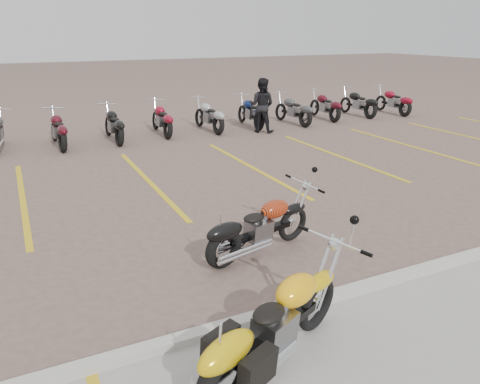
% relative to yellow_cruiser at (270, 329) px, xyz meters
% --- Properties ---
extents(ground, '(100.00, 100.00, 0.00)m').
position_rel_yellow_cruiser_xyz_m(ground, '(0.60, 2.75, -0.47)').
color(ground, '#745E53').
rests_on(ground, ground).
extents(curb, '(60.00, 0.18, 0.12)m').
position_rel_yellow_cruiser_xyz_m(curb, '(0.60, 0.75, -0.41)').
color(curb, '#ADAAA3').
rests_on(curb, ground).
extents(parking_stripes, '(38.00, 5.50, 0.01)m').
position_rel_yellow_cruiser_xyz_m(parking_stripes, '(0.60, 6.75, -0.46)').
color(parking_stripes, gold).
rests_on(parking_stripes, ground).
extents(yellow_cruiser, '(2.14, 1.06, 0.94)m').
position_rel_yellow_cruiser_xyz_m(yellow_cruiser, '(0.00, 0.00, 0.00)').
color(yellow_cruiser, black).
rests_on(yellow_cruiser, ground).
extents(flame_cruiser, '(2.03, 0.61, 0.85)m').
position_rel_yellow_cruiser_xyz_m(flame_cruiser, '(1.09, 2.36, -0.05)').
color(flame_cruiser, black).
rests_on(flame_cruiser, ground).
extents(person_b, '(1.12, 1.12, 1.83)m').
position_rel_yellow_cruiser_xyz_m(person_b, '(5.61, 10.51, 0.45)').
color(person_b, black).
rests_on(person_b, ground).
extents(bg_bike_row, '(22.13, 2.01, 1.10)m').
position_rel_yellow_cruiser_xyz_m(bg_bike_row, '(1.56, 11.47, 0.08)').
color(bg_bike_row, black).
rests_on(bg_bike_row, ground).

